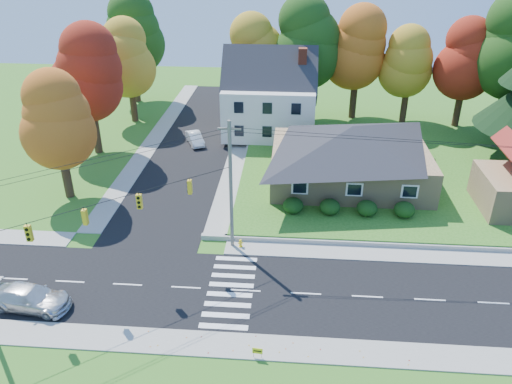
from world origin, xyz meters
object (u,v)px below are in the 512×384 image
at_px(ranch_house, 350,154).
at_px(white_car, 195,138).
at_px(silver_sedan, 30,298).
at_px(fire_hydrant, 241,244).

height_order(ranch_house, white_car, ranch_house).
relative_size(ranch_house, silver_sedan, 2.83).
relative_size(silver_sedan, fire_hydrant, 7.38).
relative_size(ranch_house, fire_hydrant, 20.90).
distance_m(ranch_house, fire_hydrant, 14.38).
bearing_deg(ranch_house, white_car, 150.64).
distance_m(silver_sedan, fire_hydrant, 14.68).
bearing_deg(silver_sedan, ranch_house, -42.08).
xyz_separation_m(white_car, fire_hydrant, (7.22, -19.98, -0.33)).
xyz_separation_m(ranch_house, silver_sedan, (-21.32, -18.69, -2.50)).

